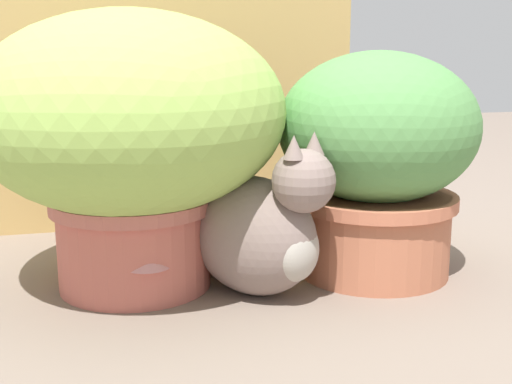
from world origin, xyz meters
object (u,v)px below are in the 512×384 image
(mushroom_ornament_pink, at_px, (147,259))
(cat, at_px, (260,231))
(grass_planter, at_px, (130,128))
(leafy_planter, at_px, (377,156))

(mushroom_ornament_pink, bearing_deg, cat, 1.55)
(grass_planter, xyz_separation_m, mushroom_ornament_pink, (0.01, -0.11, -0.22))
(grass_planter, distance_m, mushroom_ornament_pink, 0.24)
(leafy_planter, height_order, cat, leafy_planter)
(grass_planter, height_order, cat, grass_planter)
(leafy_planter, xyz_separation_m, mushroom_ornament_pink, (-0.46, -0.07, -0.15))
(leafy_planter, bearing_deg, cat, -165.01)
(grass_planter, bearing_deg, cat, -25.74)
(cat, relative_size, mushroom_ornament_pink, 3.10)
(cat, distance_m, mushroom_ornament_pink, 0.21)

